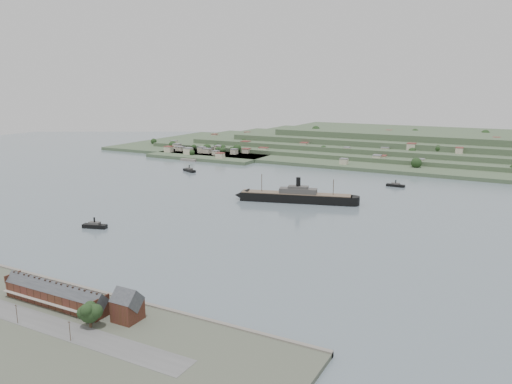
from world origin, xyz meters
The scene contains 10 objects.
ground centered at (0.00, 0.00, 0.00)m, with size 1400.00×1400.00×0.00m, color slate.
near_shore centered at (0.00, -186.75, 1.01)m, with size 220.00×80.00×2.60m.
terrace_row centered at (-10.00, -168.02, 6.84)m, with size 55.60×9.80×11.07m.
gabled_building centered at (27.50, -164.00, 8.19)m, with size 10.40×10.18×14.09m.
far_peninsula centered at (27.91, 393.10, 11.88)m, with size 760.00×309.00×30.00m.
steamship centered at (0.03, 63.50, 4.62)m, with size 102.20×38.30×25.01m.
tugboat centered at (-87.93, -69.17, 1.85)m, with size 17.46×9.18×7.60m.
ferry_west centered at (-159.36, 140.94, 1.77)m, with size 20.11×13.21×7.36m.
ferry_east centered at (61.23, 166.19, 1.56)m, with size 17.33×5.07×6.47m.
fig_tree centered at (19.01, -176.03, 8.59)m, with size 9.67×8.38×10.79m.
Camera 1 is at (161.83, -305.06, 97.02)m, focal length 35.00 mm.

